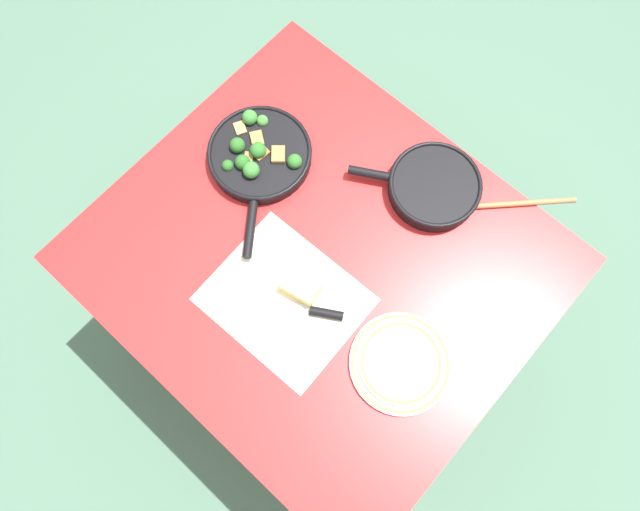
% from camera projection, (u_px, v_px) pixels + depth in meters
% --- Properties ---
extents(ground_plane, '(14.00, 14.00, 0.00)m').
position_uv_depth(ground_plane, '(320.00, 316.00, 2.22)').
color(ground_plane, '#476B56').
extents(dining_table_red, '(1.11, 0.99, 0.78)m').
position_uv_depth(dining_table_red, '(320.00, 267.00, 1.56)').
color(dining_table_red, red).
rests_on(dining_table_red, ground_plane).
extents(skillet_broccoli, '(0.33, 0.38, 0.07)m').
position_uv_depth(skillet_broccoli, '(259.00, 155.00, 1.54)').
color(skillet_broccoli, black).
rests_on(skillet_broccoli, dining_table_red).
extents(skillet_eggs, '(0.33, 0.25, 0.05)m').
position_uv_depth(skillet_eggs, '(433.00, 186.00, 1.51)').
color(skillet_eggs, black).
rests_on(skillet_eggs, dining_table_red).
extents(wooden_spoon, '(0.30, 0.31, 0.02)m').
position_uv_depth(wooden_spoon, '(484.00, 206.00, 1.51)').
color(wooden_spoon, '#996B42').
rests_on(wooden_spoon, dining_table_red).
extents(parchment_sheet, '(0.38, 0.32, 0.00)m').
position_uv_depth(parchment_sheet, '(285.00, 299.00, 1.45)').
color(parchment_sheet, silver).
rests_on(parchment_sheet, dining_table_red).
extents(grater_knife, '(0.24, 0.16, 0.02)m').
position_uv_depth(grater_knife, '(307.00, 310.00, 1.43)').
color(grater_knife, silver).
rests_on(grater_knife, dining_table_red).
extents(cheese_block, '(0.10, 0.08, 0.05)m').
position_uv_depth(cheese_block, '(301.00, 287.00, 1.43)').
color(cheese_block, '#EACC66').
rests_on(cheese_block, dining_table_red).
extents(dinner_plate_stack, '(0.25, 0.25, 0.03)m').
position_uv_depth(dinner_plate_stack, '(401.00, 363.00, 1.39)').
color(dinner_plate_stack, silver).
rests_on(dinner_plate_stack, dining_table_red).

